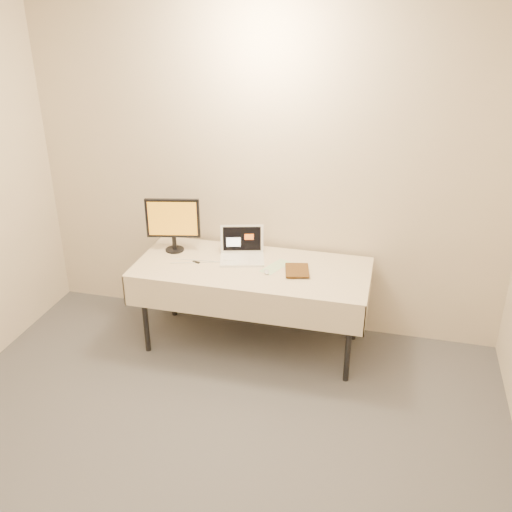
% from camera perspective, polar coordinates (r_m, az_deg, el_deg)
% --- Properties ---
extents(back_wall, '(4.00, 0.10, 2.70)m').
position_cam_1_polar(back_wall, '(4.71, 0.97, 8.04)').
color(back_wall, beige).
rests_on(back_wall, ground).
extents(table, '(1.86, 0.81, 0.74)m').
position_cam_1_polar(table, '(4.55, -0.40, -1.75)').
color(table, black).
rests_on(table, ground).
extents(laptop, '(0.42, 0.38, 0.25)m').
position_cam_1_polar(laptop, '(4.65, -1.41, 0.51)').
color(laptop, white).
rests_on(laptop, table).
extents(monitor, '(0.44, 0.19, 0.46)m').
position_cam_1_polar(monitor, '(4.75, -8.31, 3.50)').
color(monitor, black).
rests_on(monitor, table).
extents(book, '(0.18, 0.06, 0.24)m').
position_cam_1_polar(book, '(4.39, 3.00, -0.20)').
color(book, brown).
rests_on(book, table).
extents(alarm_clock, '(0.13, 0.08, 0.05)m').
position_cam_1_polar(alarm_clock, '(4.80, -1.72, 0.86)').
color(alarm_clock, black).
rests_on(alarm_clock, table).
extents(clicker, '(0.07, 0.09, 0.02)m').
position_cam_1_polar(clicker, '(4.42, 1.06, -1.60)').
color(clicker, silver).
rests_on(clicker, table).
extents(paper_form, '(0.22, 0.31, 0.00)m').
position_cam_1_polar(paper_form, '(4.52, 1.95, -1.08)').
color(paper_form, '#B2D7AB').
rests_on(paper_form, table).
extents(usb_dongle, '(0.06, 0.03, 0.01)m').
position_cam_1_polar(usb_dongle, '(4.61, -6.00, -0.61)').
color(usb_dongle, black).
rests_on(usb_dongle, table).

